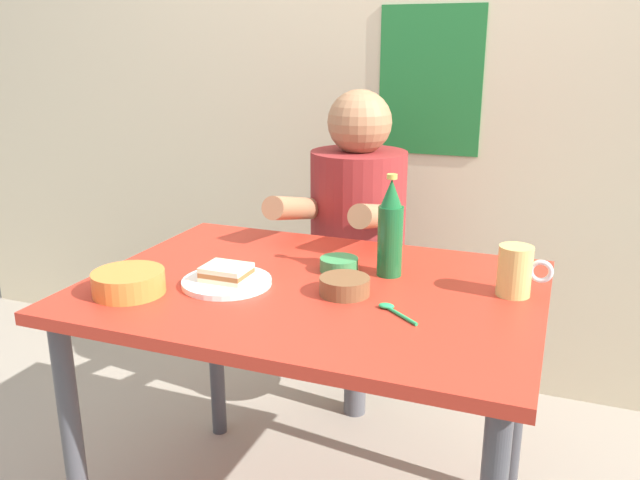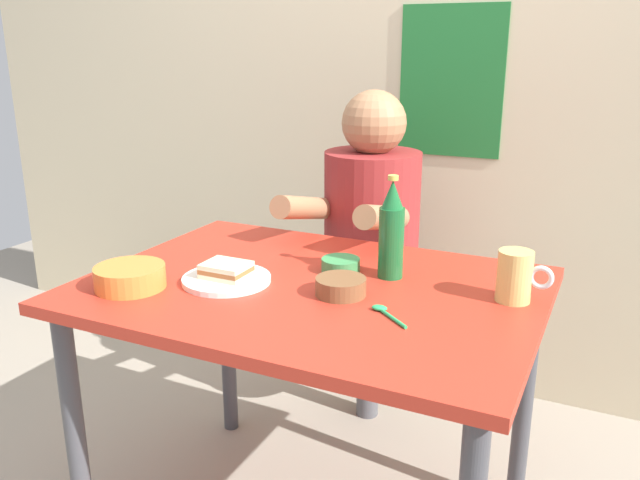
# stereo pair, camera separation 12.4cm
# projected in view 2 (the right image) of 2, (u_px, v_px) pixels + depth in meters

# --- Properties ---
(wall_back) EXTENTS (4.40, 0.09, 2.60)m
(wall_back) POSITION_uv_depth(u_px,v_px,m) (440.00, 46.00, 2.34)
(wall_back) COLOR beige
(wall_back) RESTS_ON ground
(dining_table) EXTENTS (1.10, 0.80, 0.74)m
(dining_table) POSITION_uv_depth(u_px,v_px,m) (311.00, 319.00, 1.62)
(dining_table) COLOR #B72D1E
(dining_table) RESTS_ON ground
(stool) EXTENTS (0.34, 0.34, 0.45)m
(stool) POSITION_uv_depth(u_px,v_px,m) (369.00, 327.00, 2.29)
(stool) COLOR #4C4C51
(stool) RESTS_ON ground
(person_seated) EXTENTS (0.33, 0.56, 0.72)m
(person_seated) POSITION_uv_depth(u_px,v_px,m) (371.00, 213.00, 2.16)
(person_seated) COLOR maroon
(person_seated) RESTS_ON stool
(plate_orange) EXTENTS (0.22, 0.22, 0.01)m
(plate_orange) POSITION_uv_depth(u_px,v_px,m) (227.00, 279.00, 1.61)
(plate_orange) COLOR silver
(plate_orange) RESTS_ON dining_table
(sandwich) EXTENTS (0.11, 0.09, 0.04)m
(sandwich) POSITION_uv_depth(u_px,v_px,m) (226.00, 270.00, 1.60)
(sandwich) COLOR beige
(sandwich) RESTS_ON plate_orange
(beer_mug) EXTENTS (0.13, 0.08, 0.12)m
(beer_mug) POSITION_uv_depth(u_px,v_px,m) (516.00, 276.00, 1.47)
(beer_mug) COLOR #D1BC66
(beer_mug) RESTS_ON dining_table
(beer_bottle) EXTENTS (0.06, 0.06, 0.26)m
(beer_bottle) POSITION_uv_depth(u_px,v_px,m) (391.00, 232.00, 1.61)
(beer_bottle) COLOR #19602D
(beer_bottle) RESTS_ON dining_table
(soup_bowl_orange) EXTENTS (0.17, 0.17, 0.05)m
(soup_bowl_orange) POSITION_uv_depth(u_px,v_px,m) (130.00, 276.00, 1.56)
(soup_bowl_orange) COLOR orange
(soup_bowl_orange) RESTS_ON dining_table
(dip_bowl_green) EXTENTS (0.10, 0.10, 0.03)m
(dip_bowl_green) POSITION_uv_depth(u_px,v_px,m) (341.00, 264.00, 1.68)
(dip_bowl_green) COLOR #388C4C
(dip_bowl_green) RESTS_ON dining_table
(condiment_bowl_brown) EXTENTS (0.12, 0.12, 0.04)m
(condiment_bowl_brown) POSITION_uv_depth(u_px,v_px,m) (341.00, 286.00, 1.52)
(condiment_bowl_brown) COLOR brown
(condiment_bowl_brown) RESTS_ON dining_table
(spoon) EXTENTS (0.11, 0.08, 0.01)m
(spoon) POSITION_uv_depth(u_px,v_px,m) (384.00, 312.00, 1.42)
(spoon) COLOR #26A559
(spoon) RESTS_ON dining_table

